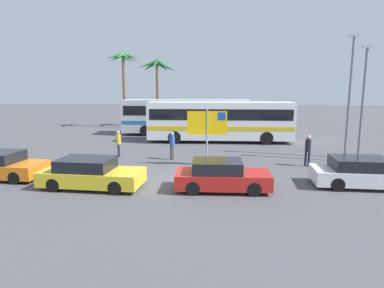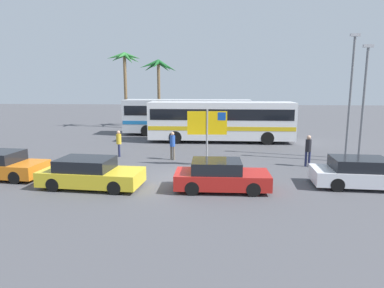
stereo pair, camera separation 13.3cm
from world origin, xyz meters
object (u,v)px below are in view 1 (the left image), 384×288
pedestrian_near_sign (172,143)px  pedestrian_by_bus (118,141)px  car_red (221,176)px  pedestrian_crossing_lot (308,148)px  car_orange (1,166)px  bus_front_coach (220,120)px  bus_rear_coach (186,115)px  car_yellow (91,173)px  ferry_sign (208,125)px  car_white (364,173)px

pedestrian_near_sign → pedestrian_by_bus: bearing=98.6°
car_red → pedestrian_crossing_lot: (4.95, 4.61, 0.41)m
car_orange → bus_front_coach: bearing=51.3°
bus_rear_coach → pedestrian_by_bus: bus_rear_coach is taller
bus_rear_coach → car_red: bearing=-80.4°
bus_front_coach → pedestrian_near_sign: bus_front_coach is taller
bus_front_coach → pedestrian_crossing_lot: (4.73, -8.00, -0.73)m
car_orange → car_yellow: bearing=-8.7°
car_red → car_orange: same height
ferry_sign → pedestrian_by_bus: size_ratio=1.92×
pedestrian_near_sign → bus_rear_coach: bearing=19.7°
bus_front_coach → ferry_sign: 8.33m
car_white → pedestrian_by_bus: (-12.76, 5.70, 0.34)m
car_red → pedestrian_crossing_lot: 6.78m
car_orange → pedestrian_by_bus: size_ratio=2.49×
ferry_sign → car_red: size_ratio=0.78×
ferry_sign → car_yellow: 6.94m
bus_rear_coach → car_yellow: 16.55m
car_yellow → pedestrian_near_sign: bearing=67.7°
bus_front_coach → bus_rear_coach: bearing=129.2°
ferry_sign → pedestrian_near_sign: 2.95m
car_yellow → car_white: (12.23, 0.81, 0.00)m
ferry_sign → car_yellow: bearing=-143.5°
car_red → pedestrian_near_sign: 6.50m
bus_front_coach → ferry_sign: ferry_sign is taller
bus_rear_coach → pedestrian_near_sign: bus_rear_coach is taller
bus_rear_coach → pedestrian_by_bus: (-3.59, -9.71, -0.80)m
bus_front_coach → car_orange: (-10.95, -11.36, -1.15)m
car_red → pedestrian_crossing_lot: pedestrian_crossing_lot is taller
pedestrian_crossing_lot → pedestrian_near_sign: size_ratio=1.03×
car_white → bus_rear_coach: bearing=124.5°
pedestrian_by_bus → pedestrian_near_sign: size_ratio=0.97×
pedestrian_crossing_lot → pedestrian_near_sign: bearing=91.7°
bus_rear_coach → car_orange: size_ratio=2.73×
pedestrian_near_sign → pedestrian_crossing_lot: bearing=-78.9°
car_white → pedestrian_crossing_lot: 4.05m
car_yellow → car_orange: same height
car_white → car_orange: (-17.14, 0.40, -0.00)m
bus_rear_coach → ferry_sign: (2.11, -11.91, 0.54)m
car_white → pedestrian_near_sign: (-9.23, 4.99, 0.38)m
pedestrian_by_bus → bus_front_coach: bearing=-156.6°
car_yellow → pedestrian_by_bus: 6.54m
bus_front_coach → bus_rear_coach: size_ratio=1.00×
ferry_sign → car_yellow: (-5.17, -4.31, -1.69)m
bus_rear_coach → pedestrian_near_sign: size_ratio=6.60×
pedestrian_near_sign → car_yellow: bearing=172.7°
car_red → car_orange: size_ratio=0.98×
bus_front_coach → car_orange: 15.82m
bus_rear_coach → ferry_sign: ferry_sign is taller
ferry_sign → pedestrian_crossing_lot: bearing=-0.6°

